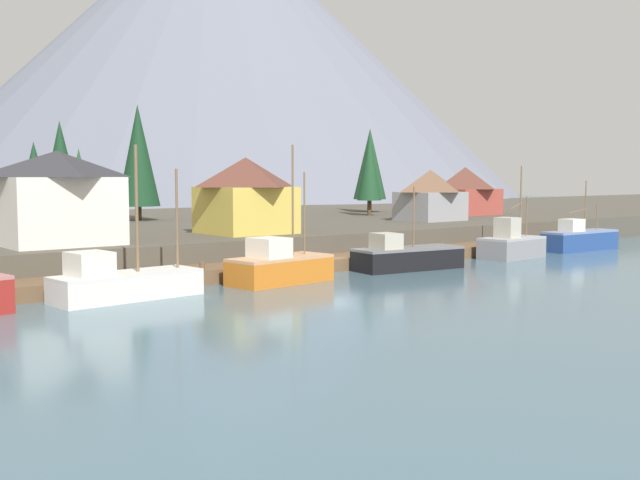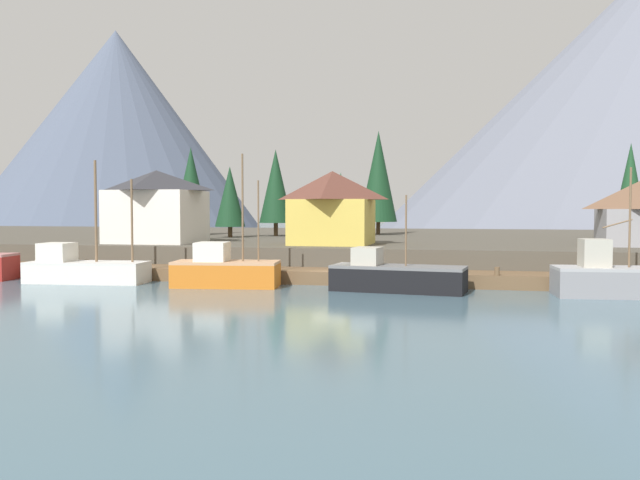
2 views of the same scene
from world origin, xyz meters
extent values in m
cube|color=#476675|center=(0.00, 20.00, -0.50)|extent=(400.00, 400.00, 1.00)
cube|color=brown|center=(0.00, 2.00, 0.50)|extent=(80.00, 4.00, 1.00)
cylinder|color=brown|center=(-28.00, 0.20, 0.80)|extent=(0.36, 0.36, 1.60)
cylinder|color=brown|center=(-20.00, 0.20, 0.80)|extent=(0.36, 0.36, 1.60)
cylinder|color=brown|center=(-12.00, 0.20, 0.80)|extent=(0.36, 0.36, 1.60)
cylinder|color=brown|center=(-4.00, 0.20, 0.80)|extent=(0.36, 0.36, 1.60)
cylinder|color=brown|center=(4.00, 0.20, 0.80)|extent=(0.36, 0.36, 1.60)
cylinder|color=brown|center=(12.00, 0.20, 0.80)|extent=(0.36, 0.36, 1.60)
cylinder|color=brown|center=(20.00, 0.20, 0.80)|extent=(0.36, 0.36, 1.60)
cube|color=#4C473D|center=(0.00, 32.00, 1.25)|extent=(400.00, 56.00, 2.50)
cone|color=#4C566B|center=(-98.33, 143.41, 30.87)|extent=(89.92, 89.92, 61.73)
cube|color=silver|center=(-18.53, -2.11, 0.71)|extent=(9.34, 3.90, 1.43)
cube|color=silver|center=(-18.53, -2.11, 1.53)|extent=(9.34, 3.90, 0.20)
cube|color=silver|center=(-20.95, -2.33, 2.34)|extent=(2.42, 2.61, 1.43)
cylinder|color=brown|center=(-17.78, -2.04, 5.50)|extent=(0.20, 0.20, 7.74)
cylinder|color=brown|center=(-14.91, -1.78, 4.78)|extent=(0.17, 0.17, 6.30)
cube|color=#CC6B1E|center=(-7.19, -2.24, 0.84)|extent=(7.93, 4.13, 1.67)
cube|color=tan|center=(-7.19, -2.24, 1.77)|extent=(7.93, 4.13, 0.20)
cube|color=silver|center=(-8.22, -2.37, 2.56)|extent=(2.52, 2.69, 1.37)
cylinder|color=brown|center=(-5.97, -2.08, 5.76)|extent=(0.15, 0.15, 7.77)
cylinder|color=brown|center=(-4.83, -1.93, 4.80)|extent=(0.12, 0.12, 5.85)
cube|color=black|center=(5.32, -2.26, 0.79)|extent=(9.41, 4.18, 1.58)
cube|color=slate|center=(5.32, -2.26, 1.68)|extent=(9.41, 4.18, 0.20)
cube|color=#B2AD9E|center=(3.15, -1.99, 2.39)|extent=(2.06, 2.38, 1.22)
cylinder|color=brown|center=(5.84, -2.32, 4.20)|extent=(0.13, 0.13, 4.84)
cube|color=gray|center=(18.76, -2.03, 0.86)|extent=(6.75, 3.72, 1.71)
cube|color=#9F9FA2|center=(18.76, -2.03, 1.81)|extent=(6.75, 3.72, 0.20)
cube|color=#B2AD9E|center=(17.99, -2.09, 2.82)|extent=(1.87, 1.96, 1.82)
cylinder|color=brown|center=(20.11, -1.91, 5.12)|extent=(0.14, 0.14, 6.42)
cylinder|color=brown|center=(19.35, -1.98, 4.72)|extent=(1.85, 0.26, 0.63)
cube|color=gold|center=(-1.85, 10.31, 4.50)|extent=(6.83, 6.74, 4.01)
pyramid|color=brown|center=(-1.85, 10.31, 7.77)|extent=(7.17, 7.08, 2.53)
cube|color=silver|center=(-18.47, 9.50, 4.94)|extent=(7.81, 6.83, 4.88)
pyramid|color=#2D2D33|center=(-18.47, 9.50, 8.32)|extent=(8.21, 7.17, 1.89)
cube|color=gray|center=(24.35, 13.42, 4.08)|extent=(6.39, 5.49, 3.16)
cylinder|color=#4C3823|center=(-22.97, 27.78, 3.02)|extent=(0.50, 0.50, 1.04)
cone|color=#14381E|center=(-22.97, 27.78, 8.36)|extent=(4.38, 4.38, 9.65)
cylinder|color=#4C3823|center=(26.22, 25.51, 3.45)|extent=(0.50, 0.50, 1.89)
cone|color=#194223|center=(26.22, 25.51, 8.42)|extent=(3.03, 3.03, 8.05)
cylinder|color=#4C3823|center=(-6.15, 37.04, 3.10)|extent=(0.50, 0.50, 1.19)
cone|color=#1E4C28|center=(-6.15, 37.04, 7.06)|extent=(2.87, 2.87, 6.72)
cylinder|color=#4C3823|center=(-15.90, 22.19, 3.10)|extent=(0.50, 0.50, 1.21)
cone|color=#14381E|center=(-15.90, 22.19, 7.06)|extent=(3.36, 3.36, 6.71)
cylinder|color=#4C3823|center=(-11.93, 26.75, 3.28)|extent=(0.50, 0.50, 1.56)
cone|color=#14381E|center=(-11.93, 26.75, 8.34)|extent=(3.88, 3.88, 8.56)
cylinder|color=#4C3823|center=(-0.78, 33.57, 3.30)|extent=(0.50, 0.50, 1.60)
cone|color=#14381E|center=(-0.78, 33.57, 9.68)|extent=(4.63, 4.63, 11.15)
camera|label=1|loc=(-38.34, -45.91, 7.54)|focal=43.46mm
camera|label=2|loc=(9.87, -47.53, 5.66)|focal=37.09mm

